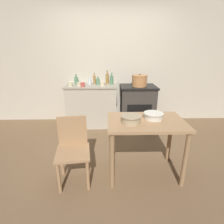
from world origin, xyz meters
The scene contains 20 objects.
ground_plane centered at (0.00, 0.00, 0.00)m, with size 14.00×14.00×0.00m, color brown.
wall_back centered at (0.00, 1.58, 1.27)m, with size 8.00×0.07×2.55m.
counter_cabinet centered at (-0.42, 1.25, 0.45)m, with size 1.07×0.63×0.90m.
stove centered at (0.58, 1.26, 0.44)m, with size 0.76×0.62×0.87m.
work_table centered at (0.41, -0.44, 0.63)m, with size 0.95×0.64×0.76m.
chair centered at (-0.50, -0.53, 0.45)m, with size 0.45×0.45×0.82m.
flour_sack centered at (0.42, 0.79, 0.20)m, with size 0.22×0.15×0.40m, color beige.
stock_pot centered at (0.59, 1.21, 0.99)m, with size 0.32×0.32×0.26m.
mixing_bowl_large centered at (0.21, -0.51, 0.82)m, with size 0.25×0.25×0.09m.
mixing_bowl_small centered at (0.51, -0.37, 0.81)m, with size 0.25×0.25×0.08m.
bottle_far_left centered at (-0.36, 1.40, 0.99)m, with size 0.06×0.06×0.24m.
bottle_left centered at (0.01, 1.32, 0.99)m, with size 0.08×0.08×0.24m.
bottle_mid_left centered at (-0.08, 1.38, 1.01)m, with size 0.07×0.07×0.29m.
bottle_center_left centered at (-0.45, 1.30, 0.96)m, with size 0.06×0.06×0.17m.
bottle_center centered at (-0.75, 1.36, 0.98)m, with size 0.08×0.08×0.21m.
bottle_center_right centered at (-0.28, 1.31, 0.96)m, with size 0.08×0.08×0.17m.
cup_mid_right centered at (-0.57, 1.05, 0.94)m, with size 0.09×0.09×0.09m, color #B74C42.
cup_right centered at (-0.18, 1.10, 0.94)m, with size 0.09×0.09×0.08m, color beige.
cup_far_right centered at (-0.83, 1.10, 0.94)m, with size 0.09×0.09×0.09m, color beige.
cup_end_right centered at (-0.66, 1.15, 0.93)m, with size 0.09×0.09×0.08m, color beige.
Camera 1 is at (-0.06, -2.43, 1.59)m, focal length 28.00 mm.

